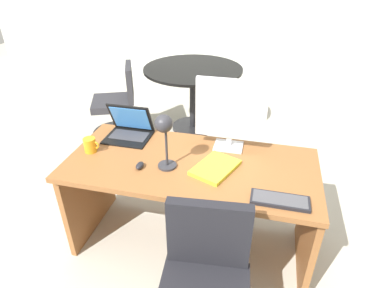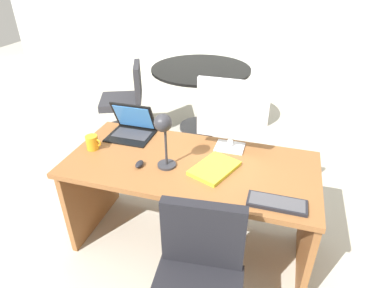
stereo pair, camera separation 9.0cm
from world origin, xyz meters
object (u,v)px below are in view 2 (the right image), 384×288
at_px(book, 215,168).
at_px(meeting_chair_near, 126,106).
at_px(desk_lamp, 164,130).
at_px(coffee_mug, 92,142).
at_px(meeting_table, 201,84).
at_px(laptop, 133,125).
at_px(monitor, 232,112).
at_px(mouse, 139,164).
at_px(desk, 192,184).
at_px(keyboard, 277,203).

relative_size(book, meeting_chair_near, 0.43).
xyz_separation_m(desk_lamp, meeting_chair_near, (-1.12, 1.59, -0.66)).
relative_size(book, coffee_mug, 3.26).
height_order(meeting_table, meeting_chair_near, meeting_chair_near).
bearing_deg(laptop, desk_lamp, -42.27).
relative_size(laptop, meeting_chair_near, 0.38).
distance_m(monitor, mouse, 0.70).
bearing_deg(laptop, desk, -21.26).
relative_size(desk_lamp, meeting_table, 0.33).
relative_size(mouse, desk_lamp, 0.21).
bearing_deg(coffee_mug, desk_lamp, -7.64).
bearing_deg(monitor, meeting_chair_near, 139.95).
height_order(mouse, meeting_table, meeting_table).
distance_m(laptop, meeting_chair_near, 1.50).
xyz_separation_m(desk, laptop, (-0.53, 0.21, 0.29)).
bearing_deg(keyboard, monitor, 124.80).
distance_m(monitor, book, 0.40).
height_order(laptop, mouse, laptop).
bearing_deg(meeting_chair_near, mouse, -59.67).
bearing_deg(coffee_mug, keyboard, -10.33).
relative_size(laptop, mouse, 4.04).
distance_m(laptop, desk_lamp, 0.57).
relative_size(mouse, coffee_mug, 0.72).
xyz_separation_m(desk, monitor, (0.21, 0.21, 0.49)).
bearing_deg(monitor, laptop, -179.85).
xyz_separation_m(desk_lamp, book, (0.31, 0.07, -0.26)).
relative_size(monitor, desk_lamp, 1.31).
distance_m(laptop, book, 0.76).
bearing_deg(keyboard, meeting_chair_near, 136.20).
xyz_separation_m(keyboard, meeting_chair_near, (-1.82, 1.75, -0.40)).
relative_size(keyboard, meeting_table, 0.28).
distance_m(book, coffee_mug, 0.88).
distance_m(desk, laptop, 0.64).
bearing_deg(keyboard, mouse, 171.86).
relative_size(laptop, book, 0.89).
xyz_separation_m(book, coffee_mug, (-0.87, 0.01, 0.04)).
height_order(mouse, desk_lamp, desk_lamp).
distance_m(monitor, desk_lamp, 0.50).
relative_size(desk, laptop, 5.08).
distance_m(laptop, meeting_table, 1.60).
bearing_deg(desk_lamp, desk, 48.67).
height_order(desk, meeting_chair_near, meeting_chair_near).
xyz_separation_m(desk, meeting_table, (-0.43, 1.79, 0.07)).
bearing_deg(coffee_mug, meeting_table, 81.56).
bearing_deg(book, mouse, -168.14).
relative_size(keyboard, coffee_mug, 2.88).
relative_size(desk, meeting_table, 1.44).
relative_size(desk, meeting_chair_near, 1.93).
distance_m(monitor, keyboard, 0.69).
bearing_deg(laptop, meeting_table, 86.23).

